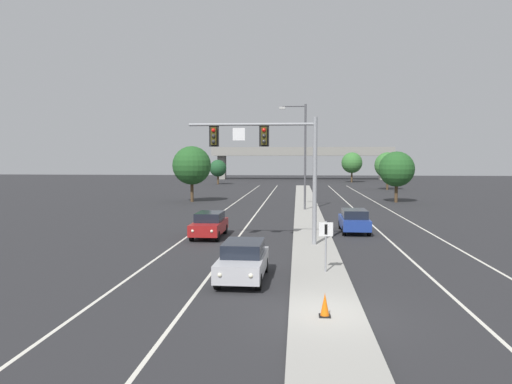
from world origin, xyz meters
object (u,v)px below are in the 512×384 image
(car_oncoming_silver, at_px, (243,260))
(traffic_cone_median_nose, at_px, (325,305))
(car_oncoming_red, at_px, (209,224))
(tree_far_left_a, at_px, (218,168))
(tree_far_right_c, at_px, (388,165))
(street_lamp_median, at_px, (303,150))
(car_receding_blue, at_px, (354,220))
(tree_far_right_a, at_px, (397,169))
(tree_far_right_b, at_px, (352,163))
(tree_far_left_b, at_px, (192,165))
(overhead_signal_mast, at_px, (274,153))
(median_sign_post, at_px, (326,239))

(car_oncoming_silver, distance_m, traffic_cone_median_nose, 5.84)
(car_oncoming_red, distance_m, tree_far_left_a, 63.99)
(traffic_cone_median_nose, bearing_deg, tree_far_right_c, 78.23)
(street_lamp_median, relative_size, car_receding_blue, 2.23)
(tree_far_right_a, distance_m, tree_far_right_b, 46.89)
(car_oncoming_red, relative_size, tree_far_right_a, 0.77)
(street_lamp_median, height_order, tree_far_left_b, street_lamp_median)
(street_lamp_median, xyz_separation_m, tree_far_right_b, (10.84, 56.89, -1.69))
(overhead_signal_mast, height_order, tree_far_right_b, overhead_signal_mast)
(car_receding_blue, height_order, tree_far_right_c, tree_far_right_c)
(median_sign_post, relative_size, car_oncoming_red, 0.49)
(traffic_cone_median_nose, bearing_deg, street_lamp_median, 90.68)
(car_receding_blue, bearing_deg, street_lamp_median, 104.19)
(car_oncoming_red, height_order, car_receding_blue, same)
(street_lamp_median, bearing_deg, tree_far_left_b, 145.15)
(car_oncoming_red, distance_m, tree_far_right_b, 75.03)
(tree_far_left_b, bearing_deg, car_receding_blue, -54.08)
(tree_far_right_a, height_order, tree_far_right_b, tree_far_right_b)
(tree_far_left_b, bearing_deg, tree_far_right_b, 63.95)
(overhead_signal_mast, xyz_separation_m, tree_far_left_b, (-10.83, 27.88, -1.13))
(tree_far_left_b, height_order, tree_far_right_b, tree_far_left_b)
(car_receding_blue, bearing_deg, traffic_cone_median_nose, -99.18)
(overhead_signal_mast, height_order, tree_far_right_c, overhead_signal_mast)
(overhead_signal_mast, bearing_deg, tree_far_right_c, 73.18)
(median_sign_post, distance_m, traffic_cone_median_nose, 6.11)
(overhead_signal_mast, relative_size, tree_far_right_a, 1.25)
(car_oncoming_silver, distance_m, tree_far_right_b, 84.91)
(median_sign_post, relative_size, traffic_cone_median_nose, 2.97)
(median_sign_post, bearing_deg, car_oncoming_red, 125.24)
(traffic_cone_median_nose, bearing_deg, overhead_signal_mast, 99.87)
(overhead_signal_mast, height_order, tree_far_left_a, overhead_signal_mast)
(car_receding_blue, height_order, traffic_cone_median_nose, car_receding_blue)
(median_sign_post, distance_m, tree_far_right_c, 60.11)
(median_sign_post, height_order, tree_far_right_b, tree_far_right_b)
(car_receding_blue, distance_m, traffic_cone_median_nose, 18.73)
(car_oncoming_silver, relative_size, tree_far_right_b, 0.71)
(tree_far_right_b, bearing_deg, tree_far_right_c, -82.87)
(tree_far_right_a, bearing_deg, tree_far_left_a, 125.70)
(tree_far_right_b, bearing_deg, car_receding_blue, -96.07)
(car_oncoming_silver, xyz_separation_m, car_oncoming_red, (-3.38, 10.74, 0.00))
(car_receding_blue, bearing_deg, car_oncoming_silver, -114.18)
(overhead_signal_mast, distance_m, car_oncoming_silver, 9.06)
(overhead_signal_mast, bearing_deg, median_sign_post, -69.06)
(street_lamp_median, bearing_deg, tree_far_right_b, 79.22)
(tree_far_left_a, bearing_deg, car_oncoming_silver, -79.90)
(traffic_cone_median_nose, height_order, tree_far_right_c, tree_far_right_c)
(tree_far_left_a, height_order, tree_far_right_b, tree_far_right_b)
(tree_far_right_a, bearing_deg, tree_far_right_b, 89.89)
(median_sign_post, xyz_separation_m, tree_far_left_b, (-13.41, 34.62, 2.62))
(car_oncoming_red, xyz_separation_m, traffic_cone_median_nose, (6.47, -15.68, -0.31))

